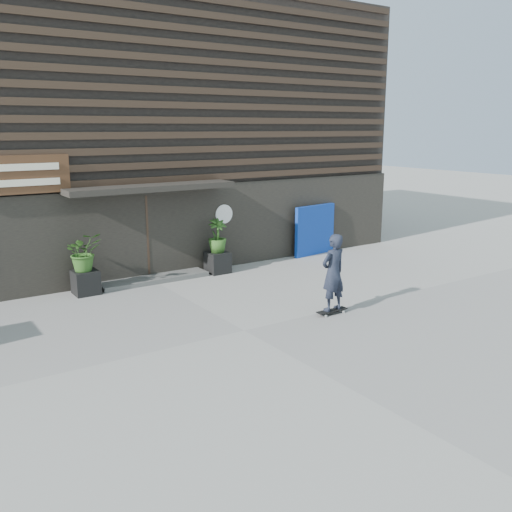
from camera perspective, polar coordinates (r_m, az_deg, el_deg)
ground at (r=11.62m, az=-1.20°, el=-7.60°), size 80.00×80.00×0.00m
entrance_step at (r=15.50m, az=-10.39°, el=-2.29°), size 3.00×0.80×0.12m
planter_pot_left at (r=14.64m, az=-16.94°, el=-2.58°), size 0.60×0.60×0.60m
bamboo_left at (r=14.46m, az=-17.14°, el=0.40°), size 0.86×0.75×0.96m
planter_pot_right at (r=16.09m, az=-3.92°, el=-0.66°), size 0.60×0.60×0.60m
bamboo_right at (r=15.92m, az=-3.97°, el=2.07°), size 0.54×0.54×0.96m
blue_tarp at (r=18.36m, az=6.01°, el=2.64°), size 1.73×0.37×1.62m
building at (r=20.02m, az=-17.13°, el=12.15°), size 18.00×11.00×8.00m
skateboarder at (r=12.45m, az=7.86°, el=-1.71°), size 0.78×0.47×1.83m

